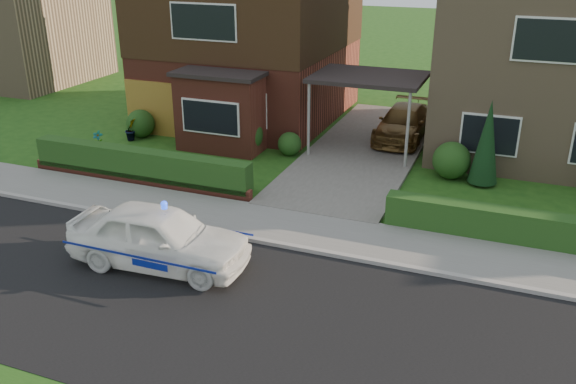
% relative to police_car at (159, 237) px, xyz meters
% --- Properties ---
extents(ground, '(120.00, 120.00, 0.00)m').
position_rel_police_car_xyz_m(ground, '(2.41, -1.20, -0.73)').
color(ground, '#1C4A13').
rests_on(ground, ground).
extents(road, '(60.00, 6.00, 0.02)m').
position_rel_police_car_xyz_m(road, '(2.41, -1.20, -0.73)').
color(road, black).
rests_on(road, ground).
extents(kerb, '(60.00, 0.16, 0.12)m').
position_rel_police_car_xyz_m(kerb, '(2.41, 1.85, -0.67)').
color(kerb, '#9E9993').
rests_on(kerb, ground).
extents(sidewalk, '(60.00, 2.00, 0.10)m').
position_rel_police_car_xyz_m(sidewalk, '(2.41, 2.90, -0.68)').
color(sidewalk, slate).
rests_on(sidewalk, ground).
extents(driveway, '(3.80, 12.00, 0.12)m').
position_rel_police_car_xyz_m(driveway, '(2.41, 9.80, -0.67)').
color(driveway, '#666059').
rests_on(driveway, ground).
extents(house_left, '(7.50, 9.53, 7.25)m').
position_rel_police_car_xyz_m(house_left, '(-3.38, 12.70, 3.08)').
color(house_left, brown).
rests_on(house_left, ground).
extents(house_right, '(7.50, 8.06, 7.25)m').
position_rel_police_car_xyz_m(house_right, '(8.21, 12.79, 2.93)').
color(house_right, '#9B7E5F').
rests_on(house_right, ground).
extents(carport_link, '(3.80, 3.00, 2.77)m').
position_rel_police_car_xyz_m(carport_link, '(2.41, 9.75, 1.93)').
color(carport_link, black).
rests_on(carport_link, ground).
extents(garage_door, '(2.20, 0.10, 2.10)m').
position_rel_police_car_xyz_m(garage_door, '(-5.84, 8.76, 0.32)').
color(garage_door, olive).
rests_on(garage_door, ground).
extents(dwarf_wall, '(7.70, 0.25, 0.36)m').
position_rel_police_car_xyz_m(dwarf_wall, '(-3.39, 4.10, -0.55)').
color(dwarf_wall, brown).
rests_on(dwarf_wall, ground).
extents(hedge_left, '(7.50, 0.55, 0.90)m').
position_rel_police_car_xyz_m(hedge_left, '(-3.39, 4.25, -0.73)').
color(hedge_left, '#133E18').
rests_on(hedge_left, ground).
extents(hedge_right, '(7.50, 0.55, 0.80)m').
position_rel_police_car_xyz_m(hedge_right, '(8.21, 4.15, -0.73)').
color(hedge_right, '#133E18').
rests_on(hedge_right, ground).
extents(shrub_left_far, '(1.08, 1.08, 1.08)m').
position_rel_police_car_xyz_m(shrub_left_far, '(-6.09, 8.30, -0.19)').
color(shrub_left_far, '#133E18').
rests_on(shrub_left_far, ground).
extents(shrub_left_mid, '(1.32, 1.32, 1.32)m').
position_rel_police_car_xyz_m(shrub_left_mid, '(-1.59, 8.10, -0.07)').
color(shrub_left_mid, '#133E18').
rests_on(shrub_left_mid, ground).
extents(shrub_left_near, '(0.84, 0.84, 0.84)m').
position_rel_police_car_xyz_m(shrub_left_near, '(0.01, 8.40, -0.31)').
color(shrub_left_near, '#133E18').
rests_on(shrub_left_near, ground).
extents(shrub_right_near, '(1.20, 1.20, 1.20)m').
position_rel_police_car_xyz_m(shrub_right_near, '(5.61, 8.20, -0.13)').
color(shrub_right_near, '#133E18').
rests_on(shrub_right_near, ground).
extents(conifer_a, '(0.90, 0.90, 2.60)m').
position_rel_police_car_xyz_m(conifer_a, '(6.61, 8.00, 0.57)').
color(conifer_a, black).
rests_on(conifer_a, ground).
extents(neighbour_left, '(6.50, 7.00, 5.20)m').
position_rel_police_car_xyz_m(neighbour_left, '(-17.59, 14.80, 1.87)').
color(neighbour_left, '#9B7E5F').
rests_on(neighbour_left, ground).
extents(police_car, '(3.94, 4.38, 1.62)m').
position_rel_police_car_xyz_m(police_car, '(0.00, 0.00, 0.00)').
color(police_car, white).
rests_on(police_car, ground).
extents(driveway_car, '(1.71, 4.13, 1.20)m').
position_rel_police_car_xyz_m(driveway_car, '(3.41, 11.43, -0.01)').
color(driveway_car, brown).
rests_on(driveway_car, driveway).
extents(potted_plant_a, '(0.43, 0.33, 0.72)m').
position_rel_police_car_xyz_m(potted_plant_a, '(-6.59, 6.35, -0.37)').
color(potted_plant_a, gray).
rests_on(potted_plant_a, ground).
extents(potted_plant_b, '(0.60, 0.58, 0.85)m').
position_rel_police_car_xyz_m(potted_plant_b, '(-6.18, 7.80, -0.30)').
color(potted_plant_b, gray).
rests_on(potted_plant_b, ground).
extents(potted_plant_c, '(0.49, 0.49, 0.77)m').
position_rel_police_car_xyz_m(potted_plant_c, '(-0.09, 4.80, -0.34)').
color(potted_plant_c, gray).
rests_on(potted_plant_c, ground).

